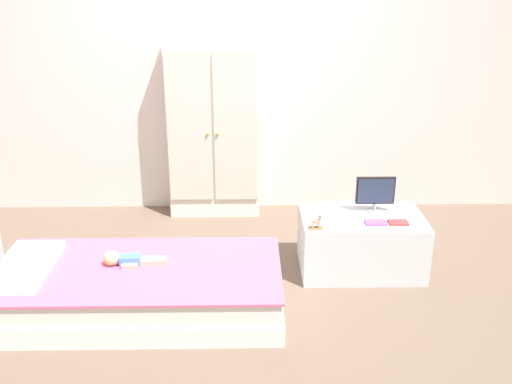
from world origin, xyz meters
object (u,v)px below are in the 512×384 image
Objects in this scene: wardrobe at (213,129)px; book_purple at (376,223)px; doll at (123,259)px; tv_monitor at (375,192)px; rocking_horse_toy at (317,222)px; book_red at (398,223)px; bed at (140,288)px; tv_stand at (361,243)px.

book_purple is at bearing -45.25° from wardrobe.
tv_monitor reaches higher than doll.
doll is 3.51× the size of rocking_horse_toy.
tv_monitor is 0.28m from book_red.
book_purple reaches higher than doll.
doll is 1.27m from rocking_horse_toy.
wardrobe reaches higher than bed.
rocking_horse_toy is 0.85× the size of book_red.
book_red reaches higher than bed.
bed is at bearing -165.43° from rocking_horse_toy.
rocking_horse_toy reaches higher than doll.
bed is at bearing -159.78° from tv_monitor.
doll is at bearing -168.79° from rocking_horse_toy.
tv_monitor is at bearing 20.22° from bed.
tv_stand is 6.49× the size of book_red.
bed is 1.74m from tv_monitor.
tv_monitor is 2.07× the size of book_red.
rocking_horse_toy is at bearing -150.53° from tv_stand.
wardrobe is 5.57× the size of tv_monitor.
bed is 4.56× the size of doll.
wardrobe reaches higher than book_purple.
book_red is (1.80, 0.32, 0.09)m from doll.
tv_monitor is 0.53m from rocking_horse_toy.
bed is at bearing -161.72° from tv_stand.
rocking_horse_toy reaches higher than tv_stand.
doll reaches higher than bed.
rocking_horse_toy is 0.42m from book_purple.
bed is 1.62m from book_purple.
tv_stand is 0.38m from tv_monitor.
tv_stand is (1.08, -1.04, -0.56)m from wardrobe.
tv_stand is at bearing 29.47° from rocking_horse_toy.
doll is (-0.10, 0.05, 0.18)m from bed.
tv_stand is 0.47m from rocking_horse_toy.
rocking_horse_toy is at bearing -169.85° from book_purple.
tv_stand is 5.97× the size of book_purple.
tv_stand is 0.25m from book_purple.
tv_stand is at bearing 151.00° from book_red.
wardrobe is at bearing 138.37° from book_red.
book_purple reaches higher than bed.
wardrobe is (0.50, 1.48, 0.44)m from doll.
bed is 16.00× the size of rocking_horse_toy.
tv_monitor is at bearing 43.55° from tv_stand.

